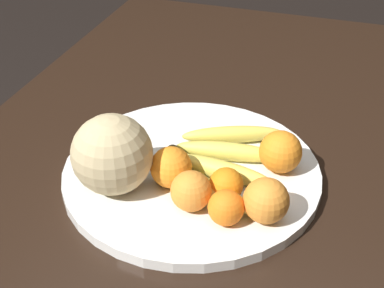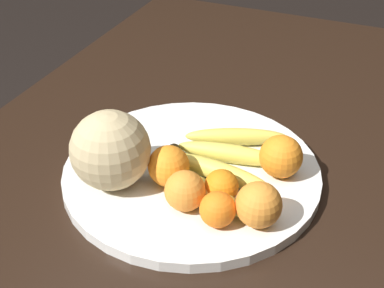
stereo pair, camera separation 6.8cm
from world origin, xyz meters
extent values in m
cube|color=black|center=(0.00, 0.00, 0.70)|extent=(1.68, 1.03, 0.04)
cube|color=black|center=(-0.76, -0.43, 0.34)|extent=(0.07, 0.07, 0.68)
cylinder|color=white|center=(0.00, -0.04, 0.73)|extent=(0.46, 0.46, 0.02)
torus|color=#1E4C56|center=(0.00, -0.04, 0.73)|extent=(0.46, 0.46, 0.01)
sphere|color=tan|center=(0.09, -0.15, 0.80)|extent=(0.13, 0.13, 0.13)
sphere|color=#473819|center=(-0.01, -0.08, 0.75)|extent=(0.02, 0.02, 0.02)
ellipsoid|color=#DBC64C|center=(0.07, 0.01, 0.75)|extent=(0.09, 0.18, 0.03)
ellipsoid|color=#DBC64C|center=(0.01, 0.01, 0.75)|extent=(0.05, 0.19, 0.03)
ellipsoid|color=#DBC64C|center=(-0.04, 0.01, 0.75)|extent=(0.06, 0.19, 0.03)
ellipsoid|color=#DBC64C|center=(-0.10, 0.01, 0.75)|extent=(0.10, 0.19, 0.03)
sphere|color=orange|center=(-0.04, 0.11, 0.77)|extent=(0.08, 0.08, 0.08)
sphere|color=orange|center=(0.09, 0.11, 0.77)|extent=(0.07, 0.07, 0.07)
sphere|color=orange|center=(0.12, 0.05, 0.76)|extent=(0.06, 0.06, 0.06)
sphere|color=orange|center=(0.10, -0.01, 0.77)|extent=(0.07, 0.07, 0.07)
sphere|color=orange|center=(0.06, 0.04, 0.76)|extent=(0.06, 0.06, 0.06)
sphere|color=orange|center=(0.05, -0.06, 0.77)|extent=(0.07, 0.07, 0.07)
cube|color=white|center=(0.02, 0.07, 0.74)|extent=(0.09, 0.07, 0.00)
camera|label=1|loc=(0.72, 0.19, 1.31)|focal=50.00mm
camera|label=2|loc=(0.70, 0.26, 1.31)|focal=50.00mm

